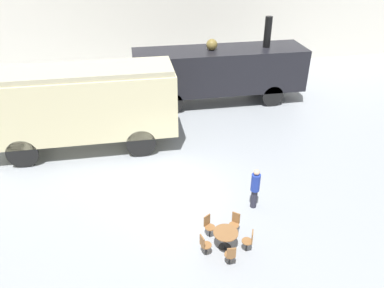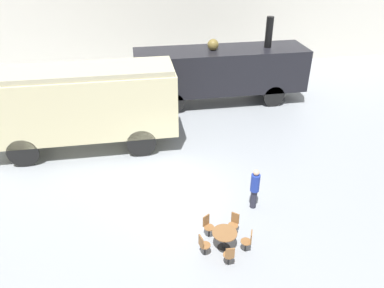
% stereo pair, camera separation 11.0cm
% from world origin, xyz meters
% --- Properties ---
extents(ground_plane, '(80.00, 80.00, 0.00)m').
position_xyz_m(ground_plane, '(0.00, 0.00, 0.00)').
color(ground_plane, gray).
extents(backdrop_wall, '(44.00, 0.15, 9.00)m').
position_xyz_m(backdrop_wall, '(0.00, 15.56, 4.50)').
color(backdrop_wall, beige).
rests_on(backdrop_wall, ground_plane).
extents(steam_locomotive, '(10.03, 2.58, 4.97)m').
position_xyz_m(steam_locomotive, '(3.84, 8.48, 2.03)').
color(steam_locomotive, black).
rests_on(steam_locomotive, ground_plane).
extents(passenger_coach_vintage, '(8.72, 2.45, 4.04)m').
position_xyz_m(passenger_coach_vintage, '(-3.80, 4.13, 2.43)').
color(passenger_coach_vintage, beige).
rests_on(passenger_coach_vintage, ground_plane).
extents(cafe_table_near, '(0.84, 0.84, 0.71)m').
position_xyz_m(cafe_table_near, '(1.23, -3.33, 0.55)').
color(cafe_table_near, black).
rests_on(cafe_table_near, ground_plane).
extents(cafe_chair_0, '(0.40, 0.40, 0.87)m').
position_xyz_m(cafe_chair_0, '(0.79, -2.67, 0.51)').
color(cafe_chair_0, black).
rests_on(cafe_chair_0, ground_plane).
extents(cafe_chair_1, '(0.38, 0.36, 0.87)m').
position_xyz_m(cafe_chair_1, '(0.47, -3.54, 0.51)').
color(cafe_chair_1, black).
rests_on(cafe_chair_1, ground_plane).
extents(cafe_chair_2, '(0.36, 0.36, 0.87)m').
position_xyz_m(cafe_chair_2, '(1.19, -4.12, 0.51)').
color(cafe_chair_2, black).
rests_on(cafe_chair_2, ground_plane).
extents(cafe_chair_3, '(0.39, 0.38, 0.87)m').
position_xyz_m(cafe_chair_3, '(1.97, -3.61, 0.51)').
color(cafe_chair_3, black).
rests_on(cafe_chair_3, ground_plane).
extents(cafe_chair_4, '(0.40, 0.41, 0.87)m').
position_xyz_m(cafe_chair_4, '(1.72, -2.72, 0.51)').
color(cafe_chair_4, black).
rests_on(cafe_chair_4, ground_plane).
extents(visitor_person, '(0.34, 0.34, 1.73)m').
position_xyz_m(visitor_person, '(2.84, -1.44, 0.94)').
color(visitor_person, '#262633').
rests_on(visitor_person, ground_plane).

